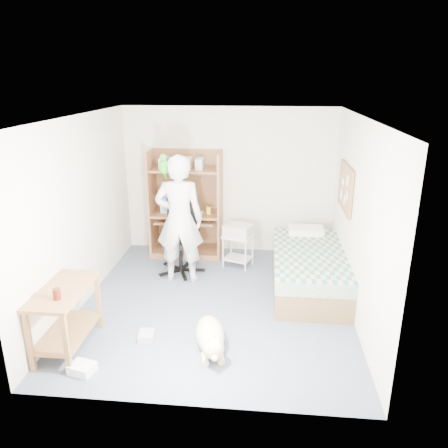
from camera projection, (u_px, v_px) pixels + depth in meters
name	position (u px, v px, depth m)	size (l,w,h in m)	color
floor	(216.00, 303.00, 6.02)	(4.00, 4.00, 0.00)	#4C5767
wall_back	(229.00, 181.00, 7.50)	(3.60, 0.02, 2.50)	silver
wall_right	(358.00, 221.00, 5.45)	(0.02, 4.00, 2.50)	silver
wall_left	(81.00, 212.00, 5.78)	(0.02, 4.00, 2.50)	silver
ceiling	(215.00, 117.00, 5.21)	(3.60, 4.00, 0.02)	white
computer_hutch	(187.00, 208.00, 7.46)	(1.20, 0.63, 1.80)	brown
bed	(309.00, 269.00, 6.38)	(1.02, 2.02, 0.66)	brown
side_desk	(65.00, 309.00, 4.87)	(0.50, 1.00, 0.75)	brown
corkboard	(346.00, 188.00, 6.23)	(0.04, 0.94, 0.66)	brown
office_chair	(181.00, 246.00, 6.88)	(0.65, 0.65, 1.16)	black
person	(179.00, 220.00, 6.41)	(0.70, 0.46, 1.93)	silver
parrot	(164.00, 165.00, 6.18)	(0.14, 0.25, 0.39)	#189215
dog	(211.00, 337.00, 4.94)	(0.47, 1.00, 0.38)	tan
printer_cart	(238.00, 246.00, 7.07)	(0.54, 0.49, 0.54)	silver
printer	(238.00, 230.00, 6.99)	(0.42, 0.32, 0.18)	#B2B2AD
crt_monitor	(175.00, 200.00, 7.44)	(0.43, 0.45, 0.37)	beige
keyboard	(188.00, 220.00, 7.35)	(0.45, 0.16, 0.03)	beige
pencil_cup	(209.00, 210.00, 7.34)	(0.08, 0.08, 0.12)	yellow
drink_glass	(57.00, 294.00, 4.55)	(0.08, 0.08, 0.12)	#40140A
floor_box_a	(82.00, 368.00, 4.59)	(0.25, 0.20, 0.10)	white
floor_box_b	(147.00, 336.00, 5.18)	(0.18, 0.22, 0.08)	#A5A5A1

